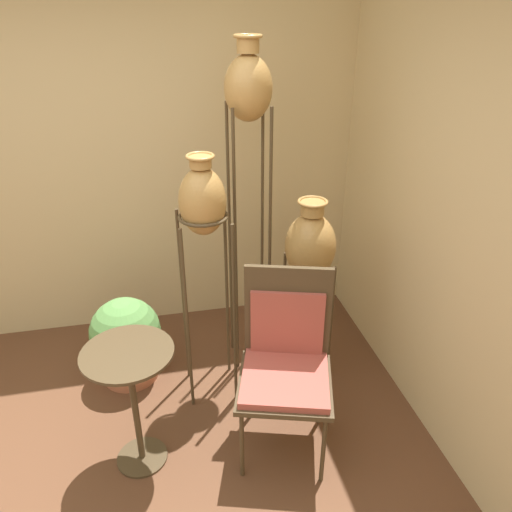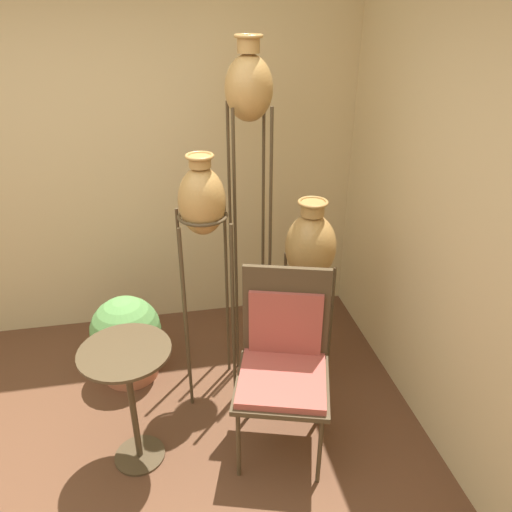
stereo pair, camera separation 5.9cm
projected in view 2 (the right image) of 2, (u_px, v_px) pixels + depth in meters
The scene contains 7 objects.
wall_back at pixel (87, 159), 3.52m from camera, with size 7.92×0.06×2.70m.
vase_stand_tall at pixel (249, 101), 2.88m from camera, with size 0.28×0.28×2.19m.
vase_stand_medium at pixel (202, 207), 2.82m from camera, with size 0.31×0.31×1.61m.
vase_stand_short at pixel (311, 247), 3.15m from camera, with size 0.32×0.32×1.27m.
chair at pixel (284, 355), 2.75m from camera, with size 0.63×0.63×1.08m.
side_table at pixel (129, 382), 2.63m from camera, with size 0.48×0.48×0.76m.
potted_plant at pixel (127, 338), 3.38m from camera, with size 0.47×0.47×0.60m.
Camera 2 is at (0.52, -1.62, 2.35)m, focal length 35.00 mm.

